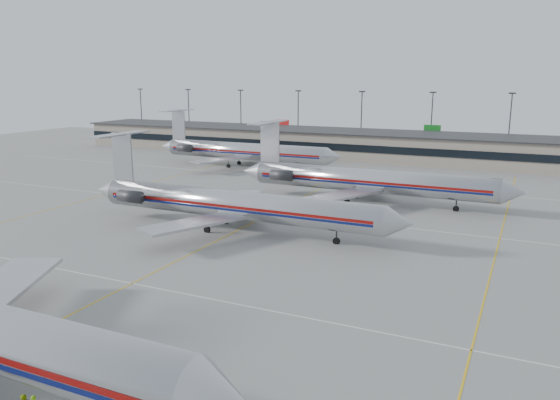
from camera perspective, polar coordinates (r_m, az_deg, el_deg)
The scene contains 7 objects.
ground at distance 46.52m, azimuth -23.29°, elevation -12.11°, with size 260.00×260.00×0.00m, color gray.
apron_markings at distance 53.02m, azimuth -15.20°, elevation -8.41°, with size 160.00×0.15×0.02m, color silver.
terminal at distance 130.45m, azimuth 10.43°, elevation 5.65°, with size 162.00×17.00×6.25m.
light_mast_row at distance 143.49m, azimuth 11.97°, elevation 8.38°, with size 163.60×0.40×15.28m.
jet_second_row at distance 68.06m, azimuth -5.33°, elevation -0.39°, with size 44.12×25.98×11.55m.
jet_third_row at distance 83.86m, azimuth 8.84°, elevation 2.07°, with size 43.48×26.75×11.89m.
jet_back_row at distance 116.77m, azimuth -4.04°, elevation 5.15°, with size 43.24×26.60×11.82m.
Camera 1 is at (32.65, -27.36, 18.70)m, focal length 35.00 mm.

